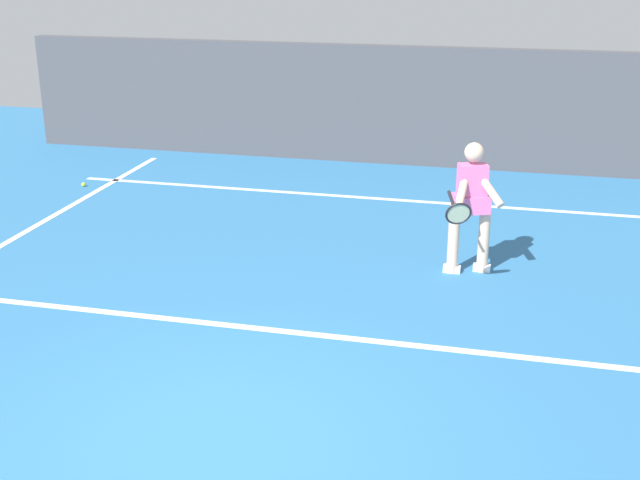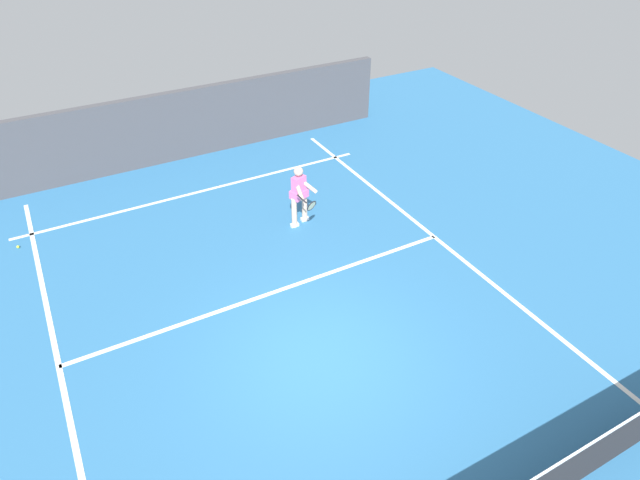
% 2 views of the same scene
% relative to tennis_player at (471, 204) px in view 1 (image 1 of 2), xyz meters
% --- Properties ---
extents(ground_plane, '(24.03, 24.03, 0.00)m').
position_rel_tennis_player_xyz_m(ground_plane, '(1.65, 4.06, -0.85)').
color(ground_plane, teal).
extents(court_back_wall, '(13.38, 0.24, 2.02)m').
position_rel_tennis_player_xyz_m(court_back_wall, '(1.65, -4.88, 0.16)').
color(court_back_wall, '#47474C').
rests_on(court_back_wall, ground).
extents(baseline_marking, '(9.38, 0.10, 0.01)m').
position_rel_tennis_player_xyz_m(baseline_marking, '(1.65, -2.68, -0.84)').
color(baseline_marking, white).
rests_on(baseline_marking, ground).
extents(service_line_marking, '(8.38, 0.10, 0.01)m').
position_rel_tennis_player_xyz_m(service_line_marking, '(1.65, 2.02, -0.84)').
color(service_line_marking, white).
rests_on(service_line_marking, ground).
extents(tennis_player, '(0.66, 1.09, 1.55)m').
position_rel_tennis_player_xyz_m(tennis_player, '(0.00, 0.00, 0.00)').
color(tennis_player, beige).
rests_on(tennis_player, ground).
extents(tennis_ball_near, '(0.07, 0.07, 0.07)m').
position_rel_tennis_player_xyz_m(tennis_ball_near, '(6.17, -2.23, -0.81)').
color(tennis_ball_near, '#D1E533').
rests_on(tennis_ball_near, ground).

